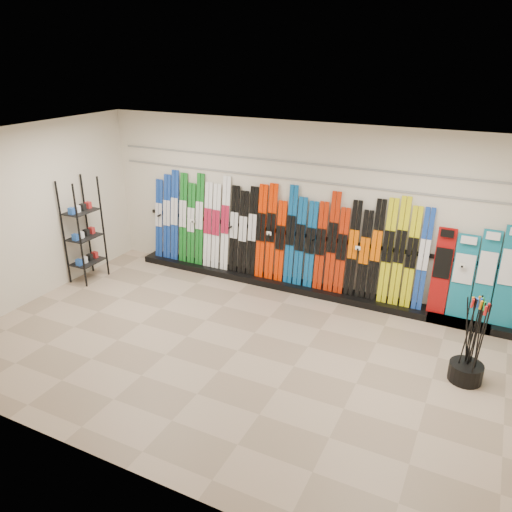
% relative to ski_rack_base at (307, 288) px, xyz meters
% --- Properties ---
extents(floor, '(8.00, 8.00, 0.00)m').
position_rel_ski_rack_base_xyz_m(floor, '(-0.22, -2.28, -0.06)').
color(floor, gray).
rests_on(floor, ground).
extents(back_wall, '(8.00, 0.00, 8.00)m').
position_rel_ski_rack_base_xyz_m(back_wall, '(-0.22, 0.22, 1.44)').
color(back_wall, beige).
rests_on(back_wall, floor).
extents(left_wall, '(0.00, 5.00, 5.00)m').
position_rel_ski_rack_base_xyz_m(left_wall, '(-4.22, -2.28, 1.44)').
color(left_wall, beige).
rests_on(left_wall, floor).
extents(ceiling, '(8.00, 8.00, 0.00)m').
position_rel_ski_rack_base_xyz_m(ceiling, '(-0.22, -2.28, 2.94)').
color(ceiling, silver).
rests_on(ceiling, back_wall).
extents(ski_rack_base, '(8.00, 0.40, 0.12)m').
position_rel_ski_rack_base_xyz_m(ski_rack_base, '(0.00, 0.00, 0.00)').
color(ski_rack_base, black).
rests_on(ski_rack_base, floor).
extents(skis, '(5.37, 0.25, 1.82)m').
position_rel_ski_rack_base_xyz_m(skis, '(-0.68, 0.06, 0.90)').
color(skis, '#173D9C').
rests_on(skis, ski_rack_base).
extents(snowboards, '(1.58, 0.24, 1.58)m').
position_rel_ski_rack_base_xyz_m(snowboards, '(2.91, 0.07, 0.80)').
color(snowboards, '#990C0C').
rests_on(snowboards, ski_rack_base).
extents(accessory_rack, '(0.40, 0.60, 1.96)m').
position_rel_ski_rack_base_xyz_m(accessory_rack, '(-3.97, -1.32, 0.92)').
color(accessory_rack, black).
rests_on(accessory_rack, floor).
extents(pole_bin, '(0.44, 0.44, 0.25)m').
position_rel_ski_rack_base_xyz_m(pole_bin, '(2.83, -1.56, 0.07)').
color(pole_bin, black).
rests_on(pole_bin, floor).
extents(ski_poles, '(0.30, 0.38, 1.18)m').
position_rel_ski_rack_base_xyz_m(ski_poles, '(2.84, -1.54, 0.55)').
color(ski_poles, black).
rests_on(ski_poles, pole_bin).
extents(slatwall_rail_0, '(7.60, 0.02, 0.03)m').
position_rel_ski_rack_base_xyz_m(slatwall_rail_0, '(-0.22, 0.20, 1.94)').
color(slatwall_rail_0, gray).
rests_on(slatwall_rail_0, back_wall).
extents(slatwall_rail_1, '(7.60, 0.02, 0.03)m').
position_rel_ski_rack_base_xyz_m(slatwall_rail_1, '(-0.22, 0.20, 2.24)').
color(slatwall_rail_1, gray).
rests_on(slatwall_rail_1, back_wall).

